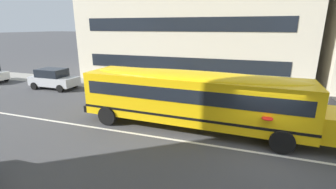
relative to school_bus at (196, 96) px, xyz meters
The scene contains 5 objects.
ground_plane 3.96m from the school_bus, 27.34° to the right, with size 400.00×400.00×0.00m, color #424244.
sidewalk_far 7.66m from the school_bus, 64.77° to the left, with size 120.00×3.00×0.01m, color gray.
lane_centreline 3.96m from the school_bus, 27.34° to the right, with size 110.00×0.16×0.01m, color silver.
school_bus is the anchor object (origin of this frame).
parked_car_silver_end_of_row 13.46m from the school_bus, 162.38° to the left, with size 3.90×1.88×1.64m.
Camera 1 is at (-0.88, -9.40, 4.96)m, focal length 25.46 mm.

